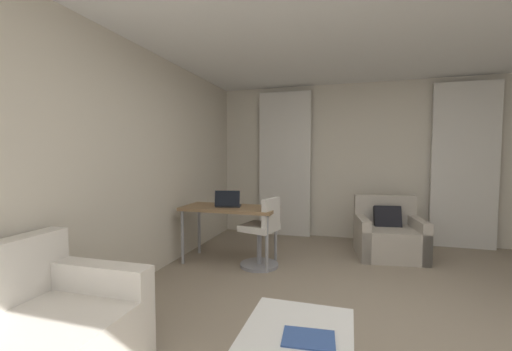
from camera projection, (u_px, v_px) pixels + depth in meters
ground_plane at (383, 336)px, 2.47m from camera, size 12.00×12.00×0.00m
wall_window at (367, 162)px, 5.29m from camera, size 5.12×0.06×2.60m
wall_left at (110, 166)px, 3.11m from camera, size 0.06×6.12×2.60m
curtain_left_panel at (285, 164)px, 5.56m from camera, size 0.90×0.06×2.50m
curtain_right_panel at (464, 166)px, 4.77m from camera, size 0.90×0.06×2.50m
armchair at (388, 236)px, 4.42m from camera, size 0.94×0.87×0.82m
desk at (230, 212)px, 4.15m from camera, size 1.23×0.57×0.73m
desk_chair at (262, 236)px, 3.97m from camera, size 0.49×0.49×0.88m
laptop at (228, 203)px, 4.14m from camera, size 0.37×0.31×0.22m
magazine_open at (309, 338)px, 1.71m from camera, size 0.30×0.22×0.01m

